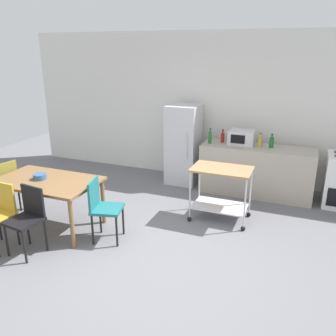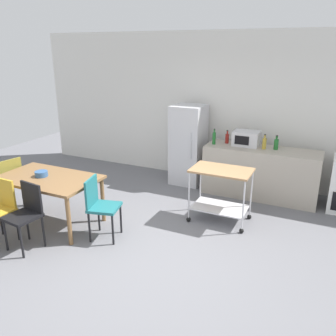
% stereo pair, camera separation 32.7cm
% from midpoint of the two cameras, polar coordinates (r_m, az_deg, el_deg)
% --- Properties ---
extents(ground_plane, '(12.00, 12.00, 0.00)m').
position_cam_midpoint_polar(ground_plane, '(4.74, -4.36, -14.10)').
color(ground_plane, slate).
extents(back_wall, '(8.40, 0.12, 2.90)m').
position_cam_midpoint_polar(back_wall, '(7.07, 6.88, 9.63)').
color(back_wall, silver).
rests_on(back_wall, ground_plane).
extents(kitchen_counter, '(2.00, 0.64, 0.90)m').
position_cam_midpoint_polar(kitchen_counter, '(6.57, 12.75, -0.46)').
color(kitchen_counter, '#A89E8E').
rests_on(kitchen_counter, ground_plane).
extents(dining_table, '(1.50, 0.90, 0.75)m').
position_cam_midpoint_polar(dining_table, '(5.50, -20.67, -2.61)').
color(dining_table, brown).
rests_on(dining_table, ground_plane).
extents(chair_black, '(0.45, 0.45, 0.89)m').
position_cam_midpoint_polar(chair_black, '(4.99, -23.65, -7.14)').
color(chair_black, black).
rests_on(chair_black, ground_plane).
extents(chair_teal, '(0.48, 0.48, 0.89)m').
position_cam_midpoint_polar(chair_teal, '(4.97, -12.47, -6.00)').
color(chair_teal, '#1E666B').
rests_on(chair_teal, ground_plane).
extents(chair_olive, '(0.47, 0.47, 0.89)m').
position_cam_midpoint_polar(chair_olive, '(6.27, -26.54, -2.31)').
color(chair_olive, olive).
rests_on(chair_olive, ground_plane).
extents(refrigerator, '(0.60, 0.63, 1.55)m').
position_cam_midpoint_polar(refrigerator, '(6.91, 1.16, 3.81)').
color(refrigerator, silver).
rests_on(refrigerator, ground_plane).
extents(kitchen_cart, '(0.91, 0.57, 0.85)m').
position_cam_midpoint_polar(kitchen_cart, '(5.45, 6.92, -2.81)').
color(kitchen_cart, '#A37A51').
rests_on(kitchen_cart, ground_plane).
extents(bottle_olive_oil, '(0.06, 0.06, 0.29)m').
position_cam_midpoint_polar(bottle_olive_oil, '(6.51, 5.42, 4.98)').
color(bottle_olive_oil, '#1E6628').
rests_on(bottle_olive_oil, kitchen_counter).
extents(bottle_sparkling_water, '(0.07, 0.07, 0.25)m').
position_cam_midpoint_polar(bottle_sparkling_water, '(6.62, 7.47, 4.96)').
color(bottle_sparkling_water, maroon).
rests_on(bottle_sparkling_water, kitchen_counter).
extents(microwave, '(0.46, 0.35, 0.26)m').
position_cam_midpoint_polar(microwave, '(6.54, 10.49, 4.92)').
color(microwave, silver).
rests_on(microwave, kitchen_counter).
extents(bottle_soda, '(0.07, 0.07, 0.26)m').
position_cam_midpoint_polar(bottle_soda, '(6.39, 13.31, 4.18)').
color(bottle_soda, gold).
rests_on(bottle_soda, kitchen_counter).
extents(bottle_wine, '(0.08, 0.08, 0.25)m').
position_cam_midpoint_polar(bottle_wine, '(6.43, 15.08, 4.07)').
color(bottle_wine, '#1E6628').
rests_on(bottle_wine, kitchen_counter).
extents(fruit_bowl, '(0.19, 0.19, 0.08)m').
position_cam_midpoint_polar(fruit_bowl, '(5.53, -21.72, -1.32)').
color(fruit_bowl, '#33598C').
rests_on(fruit_bowl, dining_table).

